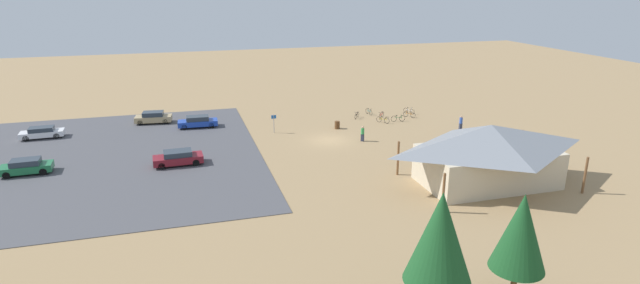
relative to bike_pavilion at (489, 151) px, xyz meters
name	(u,v)px	position (x,y,z in m)	size (l,w,h in m)	color
ground	(329,140)	(9.33, -15.50, -2.92)	(160.00, 160.00, 0.00)	#9E7F56
parking_lot_asphalt	(49,163)	(37.15, -15.95, -2.90)	(39.76, 34.06, 0.05)	#4C4C51
bike_pavilion	(489,151)	(0.00, 0.00, 0.00)	(13.16, 8.35, 5.23)	beige
trash_bin	(337,125)	(7.02, -19.65, -2.47)	(0.60, 0.60, 0.90)	brown
lot_sign	(274,121)	(14.52, -19.98, -1.51)	(0.56, 0.08, 2.20)	#99999E
pine_east	(440,238)	(13.40, 15.60, 2.01)	(3.32, 3.32, 7.29)	brown
pine_midwest	(521,232)	(8.27, 14.90, 1.20)	(2.91, 2.91, 6.27)	brown
bicycle_white_lone_west	(409,111)	(-4.22, -23.75, -2.55)	(0.88, 1.51, 0.86)	black
bicycle_black_edge_north	(357,115)	(3.13, -23.54, -2.54)	(1.07, 1.35, 0.86)	black
bicycle_orange_yard_center	(409,114)	(-3.48, -22.08, -2.55)	(1.01, 1.50, 0.84)	black
bicycle_green_near_porch	(398,118)	(-1.23, -20.61, -2.53)	(1.81, 0.48, 0.84)	black
bicycle_teal_yard_right	(369,112)	(0.97, -24.84, -2.56)	(0.48, 1.63, 0.81)	black
bicycle_red_edge_south	(381,115)	(0.12, -22.67, -2.55)	(1.21, 1.37, 0.83)	black
bicycle_yellow_front_row	(383,120)	(0.83, -20.52, -2.55)	(1.17, 1.41, 0.81)	black
car_tan_inner_stall	(153,117)	(27.88, -28.09, -2.17)	(4.45, 2.26, 1.42)	tan
car_blue_front_row	(198,122)	(22.77, -24.69, -2.20)	(4.65, 1.92, 1.36)	#1E42B2
car_maroon_mid_lot	(178,158)	(25.25, -12.01, -2.18)	(4.61, 2.05, 1.38)	maroon
car_white_back_corner	(42,133)	(39.54, -24.97, -2.24)	(4.50, 1.93, 1.26)	white
car_green_near_entry	(26,167)	(38.39, -13.35, -2.19)	(4.33, 1.98, 1.37)	#1E6B3D
visitor_at_bikes	(363,133)	(5.89, -14.24, -2.04)	(0.40, 0.39, 1.69)	#2D3347
visitor_by_pavilion	(492,140)	(-6.23, -8.27, -2.00)	(0.39, 0.36, 1.76)	#2D3347
visitor_near_lot	(461,123)	(-6.45, -14.79, -1.97)	(0.36, 0.36, 1.82)	#2D3347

